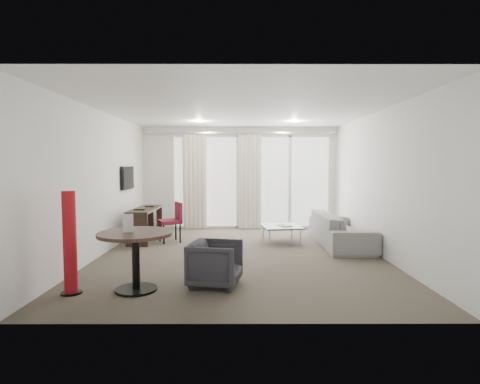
{
  "coord_description": "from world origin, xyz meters",
  "views": [
    {
      "loc": [
        -0.02,
        -6.71,
        1.61
      ],
      "look_at": [
        0.0,
        0.6,
        1.1
      ],
      "focal_mm": 28.0,
      "sensor_mm": 36.0,
      "label": 1
    }
  ],
  "objects_px": {
    "sofa": "(340,229)",
    "rattan_chair_b": "(312,204)",
    "desk_chair": "(170,222)",
    "coffee_table": "(281,234)",
    "round_table": "(136,261)",
    "rattan_chair_a": "(286,208)",
    "tub_armchair": "(216,263)",
    "desk": "(145,224)",
    "red_lamp": "(70,243)"
  },
  "relations": [
    {
      "from": "round_table",
      "to": "red_lamp",
      "type": "height_order",
      "value": "red_lamp"
    },
    {
      "from": "round_table",
      "to": "desk_chair",
      "type": "bearing_deg",
      "value": 92.5
    },
    {
      "from": "tub_armchair",
      "to": "rattan_chair_a",
      "type": "distance_m",
      "value": 6.11
    },
    {
      "from": "tub_armchair",
      "to": "rattan_chair_a",
      "type": "bearing_deg",
      "value": -5.04
    },
    {
      "from": "red_lamp",
      "to": "rattan_chair_a",
      "type": "height_order",
      "value": "red_lamp"
    },
    {
      "from": "tub_armchair",
      "to": "coffee_table",
      "type": "xyz_separation_m",
      "value": [
        1.21,
        2.87,
        -0.13
      ]
    },
    {
      "from": "red_lamp",
      "to": "rattan_chair_a",
      "type": "xyz_separation_m",
      "value": [
        3.49,
        6.19,
        -0.26
      ]
    },
    {
      "from": "red_lamp",
      "to": "round_table",
      "type": "bearing_deg",
      "value": 8.03
    },
    {
      "from": "coffee_table",
      "to": "rattan_chair_a",
      "type": "height_order",
      "value": "rattan_chair_a"
    },
    {
      "from": "desk_chair",
      "to": "rattan_chair_a",
      "type": "xyz_separation_m",
      "value": [
        2.84,
        2.97,
        -0.03
      ]
    },
    {
      "from": "rattan_chair_b",
      "to": "rattan_chair_a",
      "type": "bearing_deg",
      "value": -122.21
    },
    {
      "from": "desk_chair",
      "to": "coffee_table",
      "type": "height_order",
      "value": "desk_chair"
    },
    {
      "from": "coffee_table",
      "to": "desk_chair",
      "type": "bearing_deg",
      "value": 179.14
    },
    {
      "from": "round_table",
      "to": "rattan_chair_a",
      "type": "xyz_separation_m",
      "value": [
        2.7,
        6.07,
        0.01
      ]
    },
    {
      "from": "desk",
      "to": "sofa",
      "type": "bearing_deg",
      "value": -7.22
    },
    {
      "from": "desk",
      "to": "sofa",
      "type": "relative_size",
      "value": 0.66
    },
    {
      "from": "sofa",
      "to": "rattan_chair_b",
      "type": "relative_size",
      "value": 2.73
    },
    {
      "from": "red_lamp",
      "to": "sofa",
      "type": "relative_size",
      "value": 0.58
    },
    {
      "from": "sofa",
      "to": "rattan_chair_a",
      "type": "relative_size",
      "value": 2.82
    },
    {
      "from": "rattan_chair_b",
      "to": "desk",
      "type": "bearing_deg",
      "value": -126.98
    },
    {
      "from": "desk",
      "to": "desk_chair",
      "type": "distance_m",
      "value": 0.61
    },
    {
      "from": "red_lamp",
      "to": "rattan_chair_a",
      "type": "distance_m",
      "value": 7.11
    },
    {
      "from": "round_table",
      "to": "rattan_chair_b",
      "type": "relative_size",
      "value": 1.17
    },
    {
      "from": "desk_chair",
      "to": "sofa",
      "type": "bearing_deg",
      "value": -29.7
    },
    {
      "from": "round_table",
      "to": "sofa",
      "type": "bearing_deg",
      "value": 39.41
    },
    {
      "from": "rattan_chair_b",
      "to": "sofa",
      "type": "bearing_deg",
      "value": -80.78
    },
    {
      "from": "desk_chair",
      "to": "red_lamp",
      "type": "height_order",
      "value": "red_lamp"
    },
    {
      "from": "desk",
      "to": "coffee_table",
      "type": "distance_m",
      "value": 2.94
    },
    {
      "from": "desk",
      "to": "tub_armchair",
      "type": "height_order",
      "value": "desk"
    },
    {
      "from": "red_lamp",
      "to": "rattan_chair_b",
      "type": "bearing_deg",
      "value": 58.15
    },
    {
      "from": "desk_chair",
      "to": "tub_armchair",
      "type": "xyz_separation_m",
      "value": [
        1.15,
        -2.91,
        -0.12
      ]
    },
    {
      "from": "desk",
      "to": "rattan_chair_b",
      "type": "distance_m",
      "value": 5.71
    },
    {
      "from": "tub_armchair",
      "to": "sofa",
      "type": "height_order",
      "value": "sofa"
    },
    {
      "from": "desk",
      "to": "desk_chair",
      "type": "height_order",
      "value": "desk_chair"
    },
    {
      "from": "tub_armchair",
      "to": "sofa",
      "type": "bearing_deg",
      "value": -31.59
    },
    {
      "from": "tub_armchair",
      "to": "coffee_table",
      "type": "bearing_deg",
      "value": -11.86
    },
    {
      "from": "red_lamp",
      "to": "rattan_chair_a",
      "type": "relative_size",
      "value": 1.65
    },
    {
      "from": "sofa",
      "to": "rattan_chair_b",
      "type": "height_order",
      "value": "rattan_chair_b"
    },
    {
      "from": "red_lamp",
      "to": "rattan_chair_b",
      "type": "relative_size",
      "value": 1.6
    },
    {
      "from": "rattan_chair_b",
      "to": "red_lamp",
      "type": "bearing_deg",
      "value": -109.35
    },
    {
      "from": "desk_chair",
      "to": "rattan_chair_a",
      "type": "bearing_deg",
      "value": 21.71
    },
    {
      "from": "rattan_chair_b",
      "to": "tub_armchair",
      "type": "bearing_deg",
      "value": -98.53
    },
    {
      "from": "desk",
      "to": "coffee_table",
      "type": "bearing_deg",
      "value": -4.73
    },
    {
      "from": "desk",
      "to": "sofa",
      "type": "distance_m",
      "value": 4.13
    },
    {
      "from": "sofa",
      "to": "round_table",
      "type": "bearing_deg",
      "value": 129.41
    },
    {
      "from": "coffee_table",
      "to": "rattan_chair_a",
      "type": "bearing_deg",
      "value": 80.97
    },
    {
      "from": "sofa",
      "to": "rattan_chair_b",
      "type": "distance_m",
      "value": 4.24
    },
    {
      "from": "tub_armchair",
      "to": "rattan_chair_b",
      "type": "relative_size",
      "value": 0.82
    },
    {
      "from": "round_table",
      "to": "tub_armchair",
      "type": "distance_m",
      "value": 1.04
    },
    {
      "from": "round_table",
      "to": "rattan_chair_a",
      "type": "bearing_deg",
      "value": 66.03
    }
  ]
}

